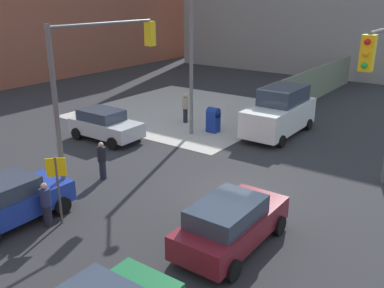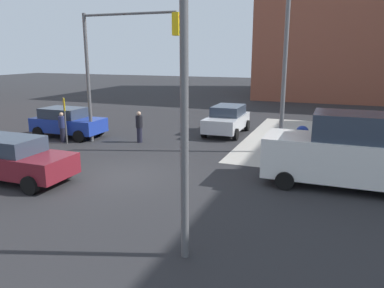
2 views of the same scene
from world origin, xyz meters
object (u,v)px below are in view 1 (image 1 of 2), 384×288
Objects in this scene: pedestrian_waiting at (46,204)px; pedestrian_walking_north at (185,107)px; mailbox_blue at (213,119)px; street_lamp_corner at (192,49)px; coupe_blue at (9,201)px; pedestrian_crossing at (102,160)px; hatchback_maroon at (231,223)px; traffic_signal_nw_corner at (99,73)px; hatchback_silver at (105,125)px; van_white_delivery at (280,112)px.

pedestrian_walking_north is (12.60, 3.60, 0.13)m from pedestrian_waiting.
street_lamp_corner is at bearing 156.93° from mailbox_blue.
pedestrian_waiting is at bearing -174.29° from mailbox_blue.
coupe_blue reaches higher than mailbox_blue.
pedestrian_crossing is 4.05m from pedestrian_waiting.
pedestrian_walking_north reaches higher than hatchback_maroon.
traffic_signal_nw_corner reaches higher than pedestrian_crossing.
pedestrian_walking_north is at bearing -16.75° from hatchback_silver.
hatchback_maroon is (-8.25, -7.37, -3.86)m from street_lamp_corner.
street_lamp_corner is 7.95m from pedestrian_crossing.
mailbox_blue is at bearing -23.07° from street_lamp_corner.
traffic_signal_nw_corner is 9.50m from mailbox_blue.
van_white_delivery is (6.30, -7.14, 0.44)m from hatchback_silver.
mailbox_blue is at bearing 119.38° from van_white_delivery.
traffic_signal_nw_corner is 1.20× the size of van_white_delivery.
traffic_signal_nw_corner is 1.63× the size of coupe_blue.
hatchback_silver is 5.33m from pedestrian_walking_north.
mailbox_blue is at bearing -67.74° from pedestrian_walking_north.
traffic_signal_nw_corner is at bearing -172.04° from street_lamp_corner.
pedestrian_walking_north is (5.10, -1.54, 0.10)m from hatchback_silver.
coupe_blue is at bearing -174.44° from pedestrian_crossing.
mailbox_blue is at bearing -60.97° from pedestrian_waiting.
hatchback_maroon is 6.16m from pedestrian_waiting.
pedestrian_walking_north is at bearing 10.42° from coupe_blue.
pedestrian_waiting is at bearing -170.82° from street_lamp_corner.
coupe_blue is at bearing -133.29° from pedestrian_walking_north.
hatchback_silver is at bearing 47.86° from pedestrian_crossing.
pedestrian_walking_north is at bearing 16.61° from pedestrian_crossing.
van_white_delivery is at bearing -48.55° from hatchback_silver.
hatchback_maroon is 2.73× the size of pedestrian_waiting.
street_lamp_corner reaches higher than hatchback_maroon.
pedestrian_waiting is at bearing -127.76° from pedestrian_walking_north.
van_white_delivery is 10.57m from pedestrian_crossing.
pedestrian_crossing is (-6.94, -0.34, -3.85)m from street_lamp_corner.
traffic_signal_nw_corner is at bearing -176.70° from mailbox_blue.
hatchback_maroon is at bearing -138.21° from street_lamp_corner.
van_white_delivery is at bearing 17.83° from hatchback_maroon.
hatchback_maroon is 2.40× the size of pedestrian_walking_north.
pedestrian_crossing is (4.43, 0.23, 0.01)m from coupe_blue.
pedestrian_crossing is 1.04× the size of pedestrian_waiting.
pedestrian_crossing reaches higher than hatchback_maroon.
mailbox_blue is 0.79× the size of pedestrian_walking_north.
street_lamp_corner reaches higher than van_white_delivery.
hatchback_maroon is 0.80× the size of van_white_delivery.
van_white_delivery reaches higher than coupe_blue.
coupe_blue is 1.00× the size of hatchback_silver.
pedestrian_waiting is (0.63, -1.17, -0.03)m from coupe_blue.
pedestrian_walking_north is at bearing 42.43° from hatchback_maroon.
van_white_delivery is at bearing -16.20° from pedestrian_crossing.
van_white_delivery is at bearing -14.46° from traffic_signal_nw_corner.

